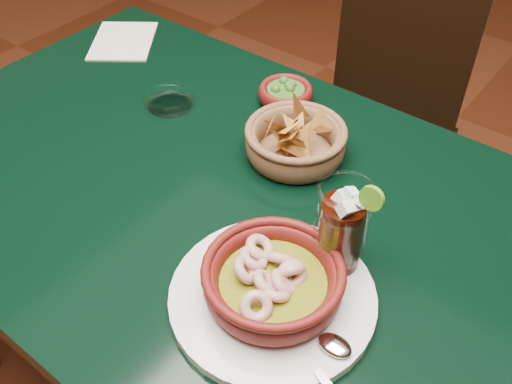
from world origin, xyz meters
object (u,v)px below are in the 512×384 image
Objects in this scene: dining_chair at (381,127)px; shrimp_plate at (273,285)px; dining_table at (204,217)px; chip_basket at (295,141)px; cola_drink at (341,232)px.

dining_chair is 2.22× the size of shrimp_plate.
chip_basket reaches higher than dining_table.
dining_chair is (0.03, 0.70, -0.19)m from dining_table.
shrimp_plate is 0.12m from cola_drink.
dining_table is at bearing 152.63° from shrimp_plate.
dining_chair is at bearing 110.47° from cola_drink.
shrimp_plate is (0.23, -0.84, 0.32)m from dining_chair.
dining_chair is at bearing 105.58° from shrimp_plate.
chip_basket is at bearing 138.22° from cola_drink.
dining_table is 0.32m from shrimp_plate.
shrimp_plate is 1.75× the size of chip_basket.
dining_chair is 0.64m from chip_basket.
dining_chair is 0.86m from cola_drink.
shrimp_plate is (0.26, -0.13, 0.13)m from dining_table.
dining_table is at bearing -122.44° from chip_basket.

